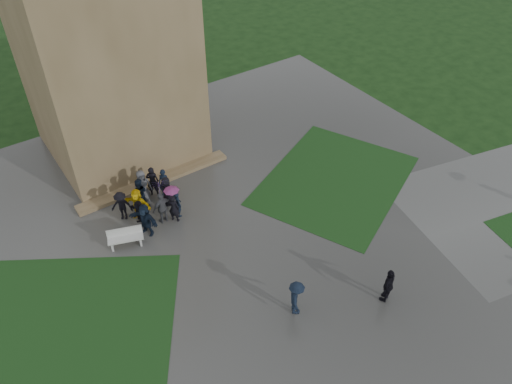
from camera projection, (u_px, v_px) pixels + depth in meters
ground at (263, 311)px, 21.51m from camera, size 120.00×120.00×0.00m
plaza at (238, 281)px, 22.76m from camera, size 34.00×34.00×0.02m
lawn_inset_left at (37, 341)px, 20.34m from camera, size 14.10×13.46×0.01m
lawn_inset_right at (335, 180)px, 28.31m from camera, size 11.12×10.15×0.01m
tower_plinth at (155, 181)px, 28.09m from camera, size 9.00×0.80×0.22m
bench at (125, 237)px, 24.15m from camera, size 1.78×1.06×0.98m
visitor_cluster at (148, 201)px, 25.43m from camera, size 3.58×3.78×2.56m
pedestrian_mid at (296, 298)px, 20.90m from camera, size 1.10×1.30×1.79m
pedestrian_near at (388, 285)px, 21.39m from camera, size 1.22×0.96×1.83m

